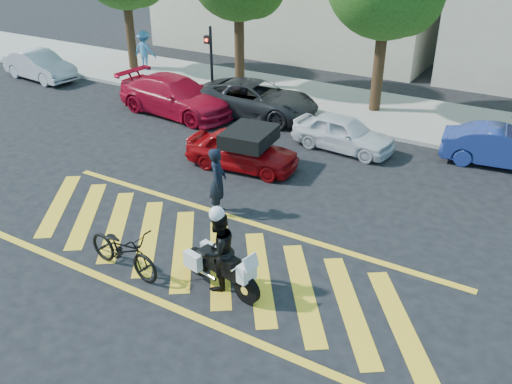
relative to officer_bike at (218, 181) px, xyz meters
The scene contains 15 objects.
ground 2.32m from the officer_bike, 66.43° to the right, with size 90.00×90.00×0.00m, color black.
sidewalk 10.13m from the officer_bike, 85.19° to the left, with size 60.00×5.00×0.15m, color #9E998E.
crosswalk 2.31m from the officer_bike, 67.39° to the right, with size 12.33×4.00×0.01m.
signal_pole 9.68m from the officer_bike, 125.94° to the left, with size 0.28×0.43×3.20m.
officer_bike is the anchor object (origin of this frame).
bicycle 3.39m from the officer_bike, 95.65° to the right, with size 0.75×2.15×1.13m, color black.
police_motorcycle 3.34m from the officer_bike, 55.26° to the right, with size 2.18×0.88×0.97m.
officer_moto 3.31m from the officer_bike, 55.54° to the right, with size 0.90×0.70×1.86m, color black.
red_convertible 2.99m from the officer_bike, 109.35° to the left, with size 1.46×3.64×1.24m, color #98070A.
parked_far_left 16.21m from the officer_bike, 156.52° to the left, with size 1.45×4.15×1.37m, color #9FA0A6.
parked_left 8.42m from the officer_bike, 135.89° to the left, with size 2.11×5.19×1.50m, color #A80A22.
parked_mid_left 7.92m from the officer_bike, 113.50° to the left, with size 2.35×5.10×1.42m, color black.
parked_mid_right 5.99m from the officer_bike, 78.36° to the left, with size 1.44×3.58×1.22m, color silver.
parked_right 9.52m from the officer_bike, 49.75° to the left, with size 1.33×3.81×1.26m, color navy.
pedestrian_left 15.19m from the officer_bike, 138.31° to the left, with size 1.25×0.72×1.93m, color teal.
Camera 1 is at (6.67, -8.70, 7.43)m, focal length 38.00 mm.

